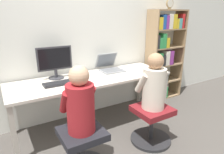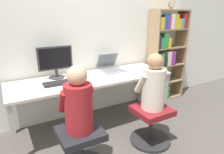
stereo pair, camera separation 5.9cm
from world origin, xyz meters
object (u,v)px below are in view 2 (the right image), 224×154
Objects in this scene: office_chair_left at (81,149)px; bookshelf at (165,55)px; person_at_monitor at (78,103)px; office_chair_right at (151,124)px; keyboard at (60,83)px; person_at_laptop at (153,85)px; desk_clock at (172,4)px; laptop at (111,67)px; desktop_monitor at (56,62)px.

office_chair_left is 2.29m from bookshelf.
office_chair_right is at bearing 1.38° from person_at_monitor.
keyboard is 0.59× the size of person_at_laptop.
person_at_monitor reaches higher than office_chair_right.
office_chair_right is at bearing -90.00° from person_at_laptop.
bookshelf is at bearing 86.07° from desk_clock.
person_at_monitor is at bearing -178.62° from office_chair_right.
person_at_monitor is (-0.92, -0.02, 0.50)m from office_chair_right.
office_chair_right is 0.31× the size of bookshelf.
person_at_monitor is at bearing -91.68° from keyboard.
laptop is at bearing 178.30° from desk_clock.
keyboard is at bearing 88.33° from office_chair_left.
laptop reaches higher than keyboard.
office_chair_left is 0.31× the size of bookshelf.
desktop_monitor is 1.94m from bookshelf.
person_at_laptop reaches higher than office_chair_right.
keyboard is at bearing 142.71° from person_at_laptop.
desk_clock reaches higher than laptop.
person_at_laptop reaches higher than office_chair_left.
desktop_monitor is 1.46m from office_chair_right.
desktop_monitor is 1.20× the size of laptop.
desktop_monitor reaches higher than laptop.
person_at_monitor is at bearing -132.87° from laptop.
person_at_monitor is 0.93m from person_at_laptop.
desk_clock is at bearing 39.75° from office_chair_right.
keyboard is at bearing -97.19° from desktop_monitor.
person_at_monitor is 3.89× the size of desk_clock.
desk_clock reaches higher than office_chair_right.
keyboard is 0.86m from office_chair_left.
keyboard is at bearing -172.79° from bookshelf.
office_chair_left and office_chair_right have the same top height.
desktop_monitor is at bearing 132.75° from person_at_laptop.
bookshelf reaches higher than person_at_monitor.
person_at_monitor is at bearing 90.00° from office_chair_left.
desk_clock reaches higher than person_at_monitor.
desk_clock is at bearing -1.97° from desktop_monitor.
desk_clock is (-0.00, -0.06, 0.86)m from bookshelf.
office_chair_left is at bearing -178.05° from person_at_laptop.
bookshelf is at bearing -0.17° from desktop_monitor.
laptop is at bearing 14.61° from keyboard.
person_at_monitor is (0.00, 0.00, 0.50)m from office_chair_left.
person_at_laptop is (0.92, 0.03, 0.51)m from office_chair_left.
person_at_laptop is at bearing -47.25° from desktop_monitor.
office_chair_right is 1.05m from person_at_monitor.
office_chair_left is at bearing -90.00° from person_at_monitor.
person_at_laptop is (0.90, -0.69, 0.03)m from keyboard.
office_chair_right is (0.87, -0.95, -0.69)m from desktop_monitor.
person_at_laptop is 0.41× the size of bookshelf.
person_at_monitor reaches higher than laptop.
office_chair_right is 1.54m from bookshelf.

